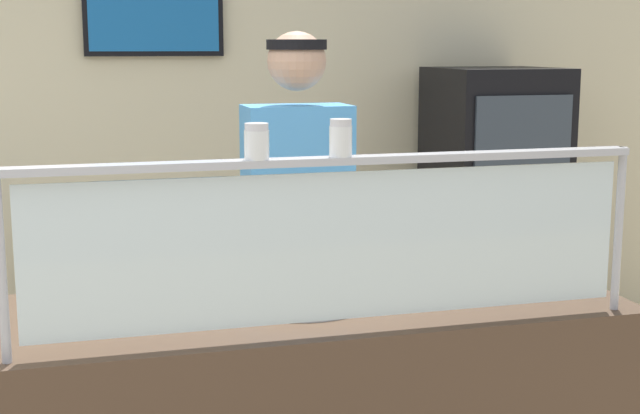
% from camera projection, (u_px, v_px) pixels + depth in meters
% --- Properties ---
extents(shop_rear_unit, '(6.28, 0.13, 2.70)m').
position_uv_depth(shop_rear_unit, '(197.00, 113.00, 4.81)').
color(shop_rear_unit, beige).
rests_on(shop_rear_unit, ground).
extents(sneeze_guard, '(1.71, 0.06, 0.48)m').
position_uv_depth(sneeze_guard, '(339.00, 224.00, 2.37)').
color(sneeze_guard, '#B2B5BC').
rests_on(sneeze_guard, serving_counter).
extents(pizza_tray, '(0.42, 0.42, 0.04)m').
position_uv_depth(pizza_tray, '(302.00, 297.00, 2.72)').
color(pizza_tray, '#9EA0A8').
rests_on(pizza_tray, serving_counter).
extents(pizza_server, '(0.14, 0.29, 0.01)m').
position_uv_depth(pizza_server, '(293.00, 292.00, 2.69)').
color(pizza_server, '#ADAFB7').
rests_on(pizza_server, pizza_tray).
extents(parmesan_shaker, '(0.06, 0.06, 0.09)m').
position_uv_depth(parmesan_shaker, '(257.00, 144.00, 2.28)').
color(parmesan_shaker, white).
rests_on(parmesan_shaker, sneeze_guard).
extents(pepper_flake_shaker, '(0.06, 0.06, 0.10)m').
position_uv_depth(pepper_flake_shaker, '(341.00, 140.00, 2.34)').
color(pepper_flake_shaker, white).
rests_on(pepper_flake_shaker, sneeze_guard).
extents(worker_figure, '(0.41, 0.50, 1.76)m').
position_uv_depth(worker_figure, '(299.00, 241.00, 3.31)').
color(worker_figure, '#23232D').
rests_on(worker_figure, ground).
extents(drink_fridge, '(0.63, 0.64, 1.59)m').
position_uv_depth(drink_fridge, '(492.00, 216.00, 4.89)').
color(drink_fridge, black).
rests_on(drink_fridge, ground).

